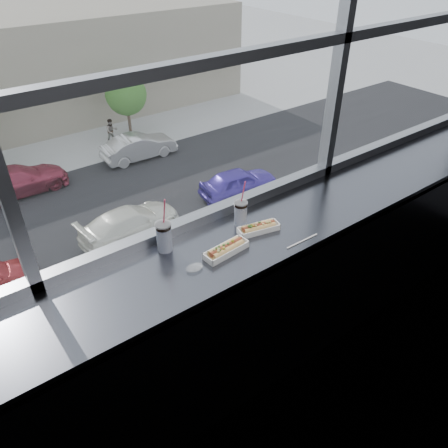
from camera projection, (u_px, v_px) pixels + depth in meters
wall_back_lower at (209, 288)px, 2.91m from camera, size 6.00×0.00×6.00m
counter at (235, 246)px, 2.43m from camera, size 6.00×0.55×0.06m
counter_fascia at (261, 338)px, 2.55m from camera, size 6.00×0.04×1.04m
hotdog_tray_left at (226, 249)px, 2.31m from camera, size 0.27×0.11×0.06m
hotdog_tray_right at (259, 228)px, 2.48m from camera, size 0.26×0.13×0.06m
soda_cup_left at (164, 236)px, 2.30m from camera, size 0.09×0.09×0.32m
soda_cup_right at (241, 212)px, 2.50m from camera, size 0.08×0.08×0.29m
loose_straw at (302, 241)px, 2.41m from camera, size 0.22×0.01×0.01m
wrapper at (195, 267)px, 2.21m from camera, size 0.10×0.07×0.02m
plaza_near at (92, 432)px, 14.08m from camera, size 50.00×14.00×0.04m
car_near_e at (239, 178)px, 25.78m from camera, size 3.36×6.78×2.18m
car_far_b at (16, 176)px, 25.88m from camera, size 3.01×6.88×2.27m
car_far_c at (138, 143)px, 29.85m from camera, size 2.95×6.85×2.27m
car_near_d at (130, 218)px, 22.33m from camera, size 3.27×6.56×2.11m
pedestrian_d at (111, 129)px, 32.08m from camera, size 0.97×0.72×2.17m
tree_right at (126, 95)px, 31.98m from camera, size 3.04×3.04×4.75m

